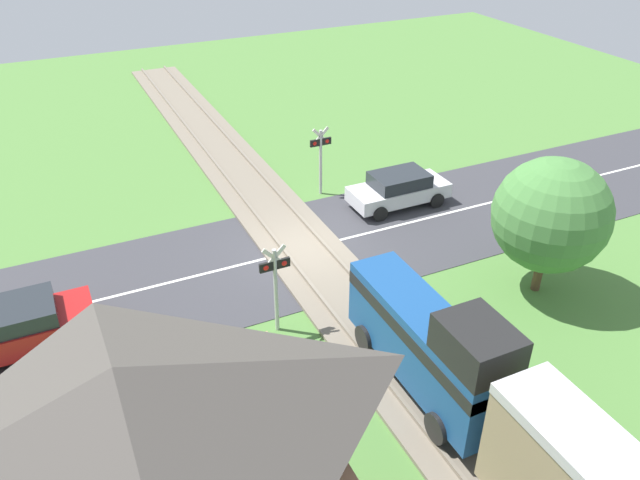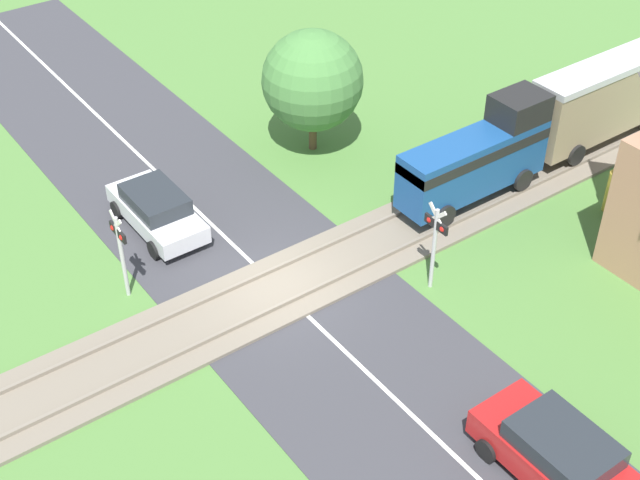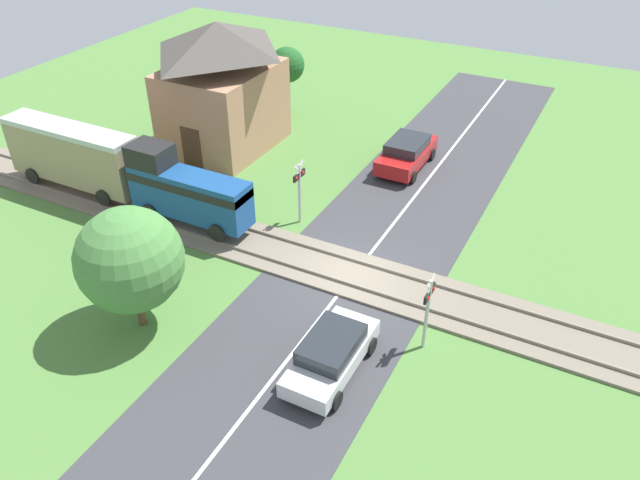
{
  "view_description": "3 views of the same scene",
  "coord_description": "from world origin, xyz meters",
  "px_view_note": "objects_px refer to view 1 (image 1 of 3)",
  "views": [
    {
      "loc": [
        7.36,
        17.06,
        11.79
      ],
      "look_at": [
        0.0,
        1.43,
        1.2
      ],
      "focal_mm": 35.0,
      "sensor_mm": 36.0,
      "label": 1
    },
    {
      "loc": [
        16.55,
        -10.56,
        17.04
      ],
      "look_at": [
        0.0,
        1.43,
        1.2
      ],
      "focal_mm": 50.0,
      "sensor_mm": 36.0,
      "label": 2
    },
    {
      "loc": [
        -17.34,
        -7.57,
        14.51
      ],
      "look_at": [
        0.0,
        1.43,
        1.2
      ],
      "focal_mm": 35.0,
      "sensor_mm": 36.0,
      "label": 3
    }
  ],
  "objects_px": {
    "train": "(531,446)",
    "crossing_signal_west_approach": "(321,152)",
    "car_far_side": "(14,328)",
    "crossing_signal_east_approach": "(275,277)",
    "car_near_crossing": "(399,189)"
  },
  "relations": [
    {
      "from": "crossing_signal_west_approach",
      "to": "crossing_signal_east_approach",
      "type": "height_order",
      "value": "same"
    },
    {
      "from": "train",
      "to": "crossing_signal_west_approach",
      "type": "distance_m",
      "value": 15.12
    },
    {
      "from": "train",
      "to": "car_near_crossing",
      "type": "height_order",
      "value": "train"
    },
    {
      "from": "crossing_signal_east_approach",
      "to": "crossing_signal_west_approach",
      "type": "bearing_deg",
      "value": -123.53
    },
    {
      "from": "train",
      "to": "car_far_side",
      "type": "xyz_separation_m",
      "value": [
        9.29,
        -9.82,
        -1.07
      ]
    },
    {
      "from": "train",
      "to": "car_far_side",
      "type": "bearing_deg",
      "value": -46.62
    },
    {
      "from": "crossing_signal_east_approach",
      "to": "car_far_side",
      "type": "bearing_deg",
      "value": -17.94
    },
    {
      "from": "train",
      "to": "car_near_crossing",
      "type": "xyz_separation_m",
      "value": [
        -4.77,
        -12.7,
        -1.13
      ]
    },
    {
      "from": "train",
      "to": "car_far_side",
      "type": "distance_m",
      "value": 13.56
    },
    {
      "from": "train",
      "to": "car_near_crossing",
      "type": "distance_m",
      "value": 13.62
    },
    {
      "from": "car_near_crossing",
      "to": "crossing_signal_west_approach",
      "type": "xyz_separation_m",
      "value": [
        2.35,
        -2.22,
        1.12
      ]
    },
    {
      "from": "car_far_side",
      "to": "crossing_signal_west_approach",
      "type": "xyz_separation_m",
      "value": [
        -11.71,
        -5.1,
        1.06
      ]
    },
    {
      "from": "car_near_crossing",
      "to": "crossing_signal_east_approach",
      "type": "height_order",
      "value": "crossing_signal_east_approach"
    },
    {
      "from": "car_far_side",
      "to": "train",
      "type": "bearing_deg",
      "value": 133.38
    },
    {
      "from": "car_far_side",
      "to": "crossing_signal_east_approach",
      "type": "relative_size",
      "value": 1.47
    }
  ]
}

